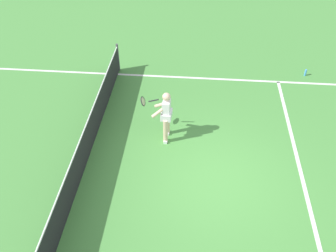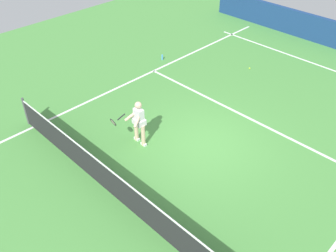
% 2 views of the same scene
% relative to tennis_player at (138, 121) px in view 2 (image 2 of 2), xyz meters
% --- Properties ---
extents(ground_plane, '(26.34, 26.34, 0.00)m').
position_rel_tennis_player_xyz_m(ground_plane, '(-1.52, -1.46, -0.85)').
color(ground_plane, '#4C9342').
extents(baseline_marking, '(10.40, 0.10, 0.01)m').
position_rel_tennis_player_xyz_m(baseline_marking, '(-1.52, -9.09, -0.84)').
color(baseline_marking, white).
rests_on(baseline_marking, ground).
extents(service_line_marking, '(9.40, 0.10, 0.01)m').
position_rel_tennis_player_xyz_m(service_line_marking, '(-1.52, -3.62, -0.84)').
color(service_line_marking, white).
rests_on(service_line_marking, ground).
extents(sideline_right_marking, '(0.10, 18.26, 0.01)m').
position_rel_tennis_player_xyz_m(sideline_right_marking, '(3.18, -1.46, -0.84)').
color(sideline_right_marking, white).
rests_on(sideline_right_marking, ground).
extents(court_net, '(10.08, 0.08, 1.03)m').
position_rel_tennis_player_xyz_m(court_net, '(-1.52, 2.01, -0.36)').
color(court_net, '#4C4C51').
rests_on(court_net, ground).
extents(tennis_player, '(0.82, 0.92, 1.55)m').
position_rel_tennis_player_xyz_m(tennis_player, '(0.00, 0.00, 0.00)').
color(tennis_player, beige).
rests_on(tennis_player, ground).
extents(tennis_ball_near, '(0.07, 0.07, 0.07)m').
position_rel_tennis_player_xyz_m(tennis_ball_near, '(0.39, -6.66, -0.81)').
color(tennis_ball_near, '#D1E533').
rests_on(tennis_ball_near, ground).
extents(water_bottle, '(0.07, 0.07, 0.24)m').
position_rel_tennis_player_xyz_m(water_bottle, '(3.67, -4.62, -0.73)').
color(water_bottle, '#4C9EE5').
rests_on(water_bottle, ground).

